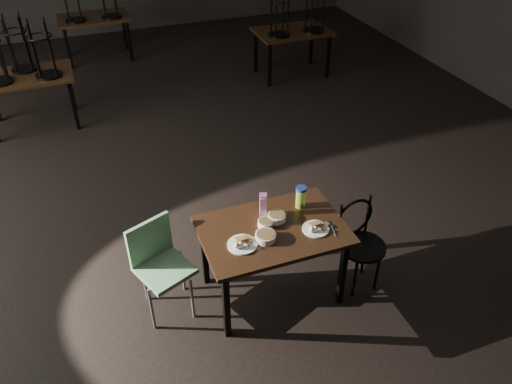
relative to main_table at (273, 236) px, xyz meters
name	(u,v)px	position (x,y,z in m)	size (l,w,h in m)	color
main_table	(273,236)	(0.00, 0.00, 0.00)	(1.20, 0.80, 0.75)	black
plate_left	(242,243)	(-0.31, -0.10, 0.10)	(0.24, 0.24, 0.08)	white
plate_right	(316,228)	(0.32, -0.14, 0.10)	(0.22, 0.22, 0.07)	white
bowl_near	(266,223)	(-0.04, 0.06, 0.11)	(0.13, 0.13, 0.05)	white
bowl_far	(277,217)	(0.07, 0.09, 0.11)	(0.15, 0.15, 0.06)	white
bowl_big	(265,237)	(-0.11, -0.10, 0.11)	(0.17, 0.17, 0.06)	white
juice_carton	(263,205)	(-0.01, 0.20, 0.19)	(0.07, 0.07, 0.24)	#7E175B
water_bottle	(301,197)	(0.33, 0.19, 0.18)	(0.12, 0.12, 0.21)	#98C73A
spoon	(328,224)	(0.45, -0.11, 0.08)	(0.06, 0.22, 0.01)	silver
bentwood_chair	(359,238)	(0.78, -0.12, -0.16)	(0.42, 0.41, 0.85)	black
school_chair	(159,260)	(-0.93, 0.19, -0.14)	(0.53, 0.53, 0.87)	#659D70
bg_table_left	(25,73)	(-1.92, 4.06, 0.11)	(1.20, 0.80, 1.48)	black
bg_table_right	(293,31)	(2.15, 4.43, 0.08)	(1.20, 0.80, 1.48)	black
bg_table_far	(93,17)	(-0.81, 6.30, 0.08)	(1.20, 0.80, 1.48)	black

